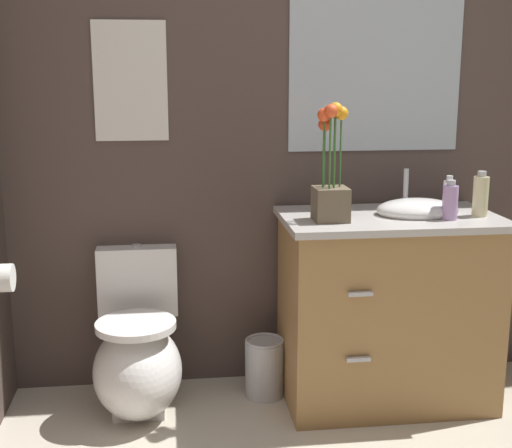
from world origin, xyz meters
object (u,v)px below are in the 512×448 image
at_px(toilet, 138,357).
at_px(wall_poster, 130,81).
at_px(flower_vase, 331,179).
at_px(trash_bin, 265,367).
at_px(lotion_bottle, 481,196).
at_px(vanity_cabinet, 387,306).
at_px(hand_wash_bottle, 450,202).
at_px(soap_bottle, 449,195).
at_px(wall_mirror, 376,74).

height_order(toilet, wall_poster, wall_poster).
xyz_separation_m(flower_vase, trash_bin, (-0.25, 0.16, -0.89)).
relative_size(lotion_bottle, trash_bin, 0.72).
distance_m(vanity_cabinet, lotion_bottle, 0.63).
xyz_separation_m(lotion_bottle, hand_wash_bottle, (-0.16, -0.05, -0.01)).
bearing_deg(trash_bin, lotion_bottle, -9.53).
bearing_deg(flower_vase, vanity_cabinet, 14.12).
distance_m(trash_bin, wall_poster, 1.42).
xyz_separation_m(toilet, flower_vase, (0.82, -0.10, 0.78)).
height_order(vanity_cabinet, soap_bottle, vanity_cabinet).
relative_size(flower_vase, hand_wash_bottle, 2.92).
xyz_separation_m(hand_wash_bottle, trash_bin, (-0.75, 0.20, -0.79)).
distance_m(vanity_cabinet, trash_bin, 0.62).
bearing_deg(wall_poster, toilet, -90.00).
bearing_deg(flower_vase, toilet, 173.14).
bearing_deg(soap_bottle, wall_mirror, 141.62).
height_order(hand_wash_bottle, wall_poster, wall_poster).
distance_m(vanity_cabinet, wall_mirror, 1.05).
distance_m(flower_vase, wall_mirror, 0.63).
height_order(wall_poster, wall_mirror, wall_mirror).
relative_size(flower_vase, lotion_bottle, 2.50).
bearing_deg(wall_poster, soap_bottle, -9.29).
xyz_separation_m(soap_bottle, wall_poster, (-1.39, 0.23, 0.50)).
xyz_separation_m(lotion_bottle, wall_mirror, (-0.37, 0.36, 0.51)).
xyz_separation_m(vanity_cabinet, soap_bottle, (0.28, 0.07, 0.48)).
relative_size(toilet, wall_poster, 1.33).
distance_m(toilet, hand_wash_bottle, 1.49).
bearing_deg(trash_bin, wall_mirror, 20.86).
height_order(toilet, hand_wash_bottle, hand_wash_bottle).
height_order(flower_vase, hand_wash_bottle, flower_vase).
distance_m(vanity_cabinet, flower_vase, 0.66).
bearing_deg(lotion_bottle, toilet, 176.55).
height_order(flower_vase, soap_bottle, flower_vase).
relative_size(lotion_bottle, hand_wash_bottle, 1.17).
xyz_separation_m(vanity_cabinet, hand_wash_bottle, (0.22, -0.11, 0.49)).
distance_m(wall_poster, wall_mirror, 1.10).
distance_m(soap_bottle, trash_bin, 1.14).
height_order(soap_bottle, trash_bin, soap_bottle).
height_order(toilet, trash_bin, toilet).
relative_size(flower_vase, wall_mirror, 0.61).
bearing_deg(flower_vase, wall_mirror, 52.25).
bearing_deg(soap_bottle, wall_poster, 170.71).
bearing_deg(wall_mirror, lotion_bottle, -43.57).
bearing_deg(wall_poster, wall_mirror, 0.00).
bearing_deg(trash_bin, hand_wash_bottle, -15.09).
relative_size(toilet, vanity_cabinet, 0.67).
distance_m(hand_wash_bottle, wall_mirror, 0.70).
relative_size(trash_bin, wall_mirror, 0.34).
relative_size(flower_vase, soap_bottle, 3.09).
relative_size(vanity_cabinet, hand_wash_bottle, 6.17).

